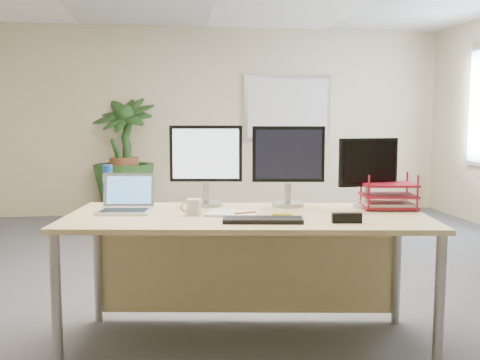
{
  "coord_description": "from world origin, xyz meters",
  "views": [
    {
      "loc": [
        -0.55,
        -3.85,
        1.38
      ],
      "look_at": [
        0.01,
        0.35,
        0.9
      ],
      "focal_mm": 40.0,
      "sensor_mm": 36.0,
      "label": 1
    }
  ],
  "objects": [
    {
      "name": "coffee_mug",
      "position": [
        -0.41,
        -0.73,
        0.87
      ],
      "size": [
        0.12,
        0.09,
        0.1
      ],
      "color": "silver",
      "rests_on": "desk"
    },
    {
      "name": "floor_plant",
      "position": [
        -1.17,
        3.7,
        0.75
      ],
      "size": [
        1.09,
        1.09,
        1.5
      ],
      "primitive_type": "imported",
      "rotation": [
        0.0,
        0.0,
        -0.39
      ],
      "color": "#153513",
      "rests_on": "floor"
    },
    {
      "name": "letter_tray",
      "position": [
        0.82,
        -0.66,
        0.89
      ],
      "size": [
        0.36,
        0.29,
        0.15
      ],
      "color": "maroon",
      "rests_on": "desk"
    },
    {
      "name": "laptop",
      "position": [
        -0.81,
        -0.54,
        0.87
      ],
      "size": [
        0.35,
        0.32,
        0.23
      ],
      "color": "silver",
      "rests_on": "desk"
    },
    {
      "name": "whiteboard",
      "position": [
        1.2,
        3.97,
        1.55
      ],
      "size": [
        1.3,
        0.04,
        0.95
      ],
      "color": "silver",
      "rests_on": "back_wall"
    },
    {
      "name": "stapler",
      "position": [
        0.41,
        -1.08,
        0.84
      ],
      "size": [
        0.17,
        0.07,
        0.05
      ],
      "primitive_type": "cube",
      "rotation": [
        0.0,
        0.0,
        -0.14
      ],
      "color": "black",
      "rests_on": "desk"
    },
    {
      "name": "monitor_right",
      "position": [
        0.21,
        -0.47,
        1.11
      ],
      "size": [
        0.47,
        0.21,
        0.52
      ],
      "color": "#A3A4A8",
      "rests_on": "desk"
    },
    {
      "name": "desk",
      "position": [
        -0.08,
        -0.63,
        0.64
      ],
      "size": [
        2.23,
        1.19,
        0.82
      ],
      "color": "#D7C07E",
      "rests_on": "floor"
    },
    {
      "name": "water_bottle",
      "position": [
        -0.95,
        -0.27,
        0.94
      ],
      "size": [
        0.07,
        0.07,
        0.26
      ],
      "color": "silver",
      "rests_on": "desk"
    },
    {
      "name": "monitor_dark",
      "position": [
        0.71,
        -0.59,
        1.07
      ],
      "size": [
        0.4,
        0.18,
        0.44
      ],
      "color": "#A3A4A8",
      "rests_on": "desk"
    },
    {
      "name": "floor",
      "position": [
        0.0,
        0.0,
        0.0
      ],
      "size": [
        8.0,
        8.0,
        0.0
      ],
      "primitive_type": "plane",
      "color": "#49494E",
      "rests_on": "ground"
    },
    {
      "name": "monitor_left",
      "position": [
        -0.31,
        -0.39,
        1.12
      ],
      "size": [
        0.47,
        0.21,
        0.52
      ],
      "color": "#A3A4A8",
      "rests_on": "desk"
    },
    {
      "name": "yellow_highlighter",
      "position": [
        0.1,
        -0.82,
        0.83
      ],
      "size": [
        0.12,
        0.05,
        0.02
      ],
      "primitive_type": "cylinder",
      "rotation": [
        0.0,
        1.57,
        -0.29
      ],
      "color": "yellow",
      "rests_on": "desk"
    },
    {
      "name": "spiral_notebook",
      "position": [
        -0.18,
        -0.73,
        0.82
      ],
      "size": [
        0.36,
        0.31,
        0.01
      ],
      "primitive_type": "cube",
      "rotation": [
        0.0,
        0.0,
        -0.31
      ],
      "color": "silver",
      "rests_on": "desk"
    },
    {
      "name": "back_wall",
      "position": [
        0.0,
        4.0,
        1.35
      ],
      "size": [
        7.0,
        0.04,
        2.7
      ],
      "primitive_type": "cube",
      "color": "beige",
      "rests_on": "floor"
    },
    {
      "name": "orange_pen",
      "position": [
        -0.11,
        -0.79,
        0.84
      ],
      "size": [
        0.14,
        0.05,
        0.01
      ],
      "primitive_type": "cylinder",
      "rotation": [
        0.0,
        1.57,
        0.27
      ],
      "color": "#E85719",
      "rests_on": "spiral_notebook"
    },
    {
      "name": "keyboard",
      "position": [
        -0.04,
        -1.0,
        0.83
      ],
      "size": [
        0.45,
        0.21,
        0.02
      ],
      "primitive_type": "cube",
      "rotation": [
        0.0,
        0.0,
        -0.14
      ],
      "color": "black",
      "rests_on": "desk"
    }
  ]
}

